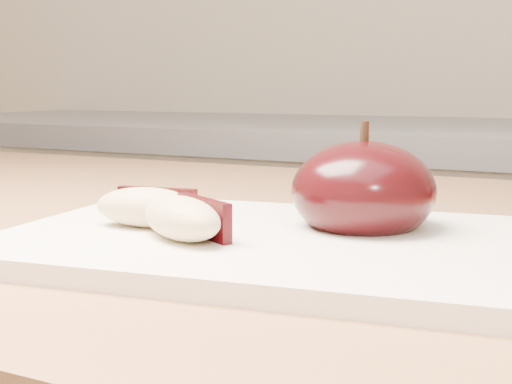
% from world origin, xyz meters
% --- Properties ---
extents(cutting_board, '(0.33, 0.26, 0.01)m').
position_xyz_m(cutting_board, '(-0.03, 0.39, 0.91)').
color(cutting_board, white).
rests_on(cutting_board, island_counter).
extents(apple_half, '(0.12, 0.12, 0.08)m').
position_xyz_m(apple_half, '(0.02, 0.44, 0.94)').
color(apple_half, black).
rests_on(apple_half, cutting_board).
extents(apple_wedge_a, '(0.07, 0.04, 0.03)m').
position_xyz_m(apple_wedge_a, '(-0.10, 0.37, 0.92)').
color(apple_wedge_a, beige).
rests_on(apple_wedge_a, cutting_board).
extents(apple_wedge_b, '(0.08, 0.06, 0.03)m').
position_xyz_m(apple_wedge_b, '(-0.06, 0.35, 0.92)').
color(apple_wedge_b, beige).
rests_on(apple_wedge_b, cutting_board).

